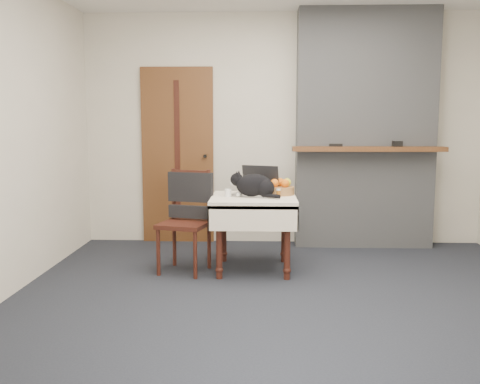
{
  "coord_description": "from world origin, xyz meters",
  "views": [
    {
      "loc": [
        -0.26,
        -4.13,
        1.39
      ],
      "look_at": [
        -0.44,
        0.73,
        0.75
      ],
      "focal_mm": 40.0,
      "sensor_mm": 36.0,
      "label": 1
    }
  ],
  "objects_px": {
    "door": "(178,156)",
    "side_table": "(254,208)",
    "laptop": "(257,188)",
    "cat": "(255,186)",
    "pill_bottle": "(278,193)",
    "chair": "(188,206)",
    "cream_jar": "(228,193)",
    "fruit_basket": "(280,188)"
  },
  "relations": [
    {
      "from": "cream_jar",
      "to": "chair",
      "type": "bearing_deg",
      "value": 174.45
    },
    {
      "from": "cream_jar",
      "to": "fruit_basket",
      "type": "distance_m",
      "value": 0.52
    },
    {
      "from": "fruit_basket",
      "to": "chair",
      "type": "distance_m",
      "value": 0.89
    },
    {
      "from": "door",
      "to": "fruit_basket",
      "type": "relative_size",
      "value": 7.42
    },
    {
      "from": "cat",
      "to": "pill_bottle",
      "type": "height_order",
      "value": "cat"
    },
    {
      "from": "door",
      "to": "side_table",
      "type": "xyz_separation_m",
      "value": [
        0.89,
        -1.19,
        -0.41
      ]
    },
    {
      "from": "cream_jar",
      "to": "pill_bottle",
      "type": "bearing_deg",
      "value": -5.24
    },
    {
      "from": "cream_jar",
      "to": "door",
      "type": "bearing_deg",
      "value": 117.87
    },
    {
      "from": "chair",
      "to": "door",
      "type": "bearing_deg",
      "value": 117.58
    },
    {
      "from": "door",
      "to": "cream_jar",
      "type": "distance_m",
      "value": 1.42
    },
    {
      "from": "door",
      "to": "laptop",
      "type": "height_order",
      "value": "door"
    },
    {
      "from": "side_table",
      "to": "fruit_basket",
      "type": "height_order",
      "value": "fruit_basket"
    },
    {
      "from": "cat",
      "to": "pill_bottle",
      "type": "distance_m",
      "value": 0.22
    },
    {
      "from": "laptop",
      "to": "fruit_basket",
      "type": "distance_m",
      "value": 0.22
    },
    {
      "from": "laptop",
      "to": "cream_jar",
      "type": "distance_m",
      "value": 0.31
    },
    {
      "from": "side_table",
      "to": "pill_bottle",
      "type": "relative_size",
      "value": 9.55
    },
    {
      "from": "laptop",
      "to": "pill_bottle",
      "type": "relative_size",
      "value": 5.58
    },
    {
      "from": "side_table",
      "to": "pill_bottle",
      "type": "xyz_separation_m",
      "value": [
        0.23,
        -0.08,
        0.16
      ]
    },
    {
      "from": "cat",
      "to": "cream_jar",
      "type": "distance_m",
      "value": 0.26
    },
    {
      "from": "door",
      "to": "chair",
      "type": "height_order",
      "value": "door"
    },
    {
      "from": "laptop",
      "to": "cat",
      "type": "relative_size",
      "value": 0.97
    },
    {
      "from": "chair",
      "to": "fruit_basket",
      "type": "bearing_deg",
      "value": 23.46
    },
    {
      "from": "laptop",
      "to": "cream_jar",
      "type": "height_order",
      "value": "laptop"
    },
    {
      "from": "cream_jar",
      "to": "fruit_basket",
      "type": "height_order",
      "value": "fruit_basket"
    },
    {
      "from": "cat",
      "to": "fruit_basket",
      "type": "bearing_deg",
      "value": 48.78
    },
    {
      "from": "pill_bottle",
      "to": "chair",
      "type": "relative_size",
      "value": 0.09
    },
    {
      "from": "laptop",
      "to": "chair",
      "type": "height_order",
      "value": "laptop"
    },
    {
      "from": "door",
      "to": "side_table",
      "type": "height_order",
      "value": "door"
    },
    {
      "from": "door",
      "to": "pill_bottle",
      "type": "bearing_deg",
      "value": -48.85
    },
    {
      "from": "side_table",
      "to": "chair",
      "type": "distance_m",
      "value": 0.62
    },
    {
      "from": "pill_bottle",
      "to": "side_table",
      "type": "bearing_deg",
      "value": 160.77
    },
    {
      "from": "laptop",
      "to": "side_table",
      "type": "bearing_deg",
      "value": -83.26
    },
    {
      "from": "laptop",
      "to": "cream_jar",
      "type": "bearing_deg",
      "value": -128.12
    },
    {
      "from": "door",
      "to": "cat",
      "type": "height_order",
      "value": "door"
    },
    {
      "from": "laptop",
      "to": "cream_jar",
      "type": "relative_size",
      "value": 6.4
    },
    {
      "from": "cat",
      "to": "chair",
      "type": "height_order",
      "value": "chair"
    },
    {
      "from": "side_table",
      "to": "cream_jar",
      "type": "height_order",
      "value": "cream_jar"
    },
    {
      "from": "pill_bottle",
      "to": "chair",
      "type": "xyz_separation_m",
      "value": [
        -0.84,
        0.08,
        -0.14
      ]
    },
    {
      "from": "cat",
      "to": "cream_jar",
      "type": "relative_size",
      "value": 6.63
    },
    {
      "from": "door",
      "to": "pill_bottle",
      "type": "height_order",
      "value": "door"
    },
    {
      "from": "door",
      "to": "fruit_basket",
      "type": "bearing_deg",
      "value": -43.05
    },
    {
      "from": "door",
      "to": "pill_bottle",
      "type": "distance_m",
      "value": 1.71
    }
  ]
}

